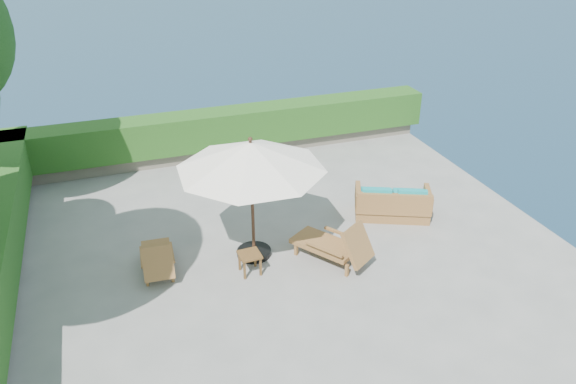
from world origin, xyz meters
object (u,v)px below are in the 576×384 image
object	(u,v)px
side_table	(250,257)
wicker_loveseat	(392,204)
lounge_right	(335,245)
patio_umbrella	(251,157)
lounge_left	(157,258)

from	to	relation	value
side_table	wicker_loveseat	xyz separation A→B (m)	(3.77, 1.05, -0.04)
lounge_right	wicker_loveseat	world-z (taller)	lounge_right
patio_umbrella	lounge_left	xyz separation A→B (m)	(-1.99, 0.02, -1.92)
lounge_left	side_table	size ratio (longest dim) A/B	3.21
patio_umbrella	lounge_right	size ratio (longest dim) A/B	2.23
patio_umbrella	wicker_loveseat	bearing A→B (deg)	7.55
lounge_right	wicker_loveseat	bearing A→B (deg)	-1.79
lounge_left	side_table	xyz separation A→B (m)	(1.74, -0.61, 0.03)
lounge_left	side_table	bearing A→B (deg)	-16.10
patio_umbrella	wicker_loveseat	world-z (taller)	patio_umbrella
side_table	wicker_loveseat	world-z (taller)	wicker_loveseat
side_table	wicker_loveseat	bearing A→B (deg)	15.65
patio_umbrella	lounge_right	bearing A→B (deg)	-27.41
patio_umbrella	side_table	xyz separation A→B (m)	(-0.25, -0.59, -1.89)
wicker_loveseat	lounge_left	bearing A→B (deg)	-151.59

